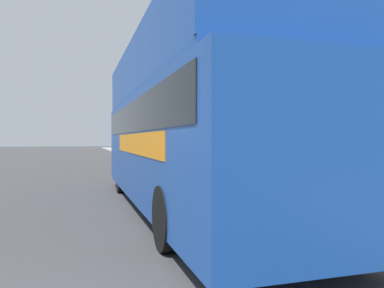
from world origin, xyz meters
name	(u,v)px	position (x,y,z in m)	size (l,w,h in m)	color
ground_plane	(51,168)	(0.00, 21.00, 0.00)	(144.00, 144.00, 0.00)	#3D3D3F
sidewalk	(188,168)	(7.66, 18.00, 0.07)	(3.58, 108.00, 0.14)	#999993
brick_terrace_rear	(245,92)	(12.45, 20.67, 4.99)	(6.00, 24.05, 9.98)	#9E664C
tour_bus	(182,137)	(4.03, 6.23, 1.80)	(2.62, 11.10, 4.10)	#19479E
parked_car_ahead_of_bus	(147,161)	(4.73, 15.16, 0.71)	(1.99, 4.19, 1.51)	#9E9EA3
pedestrian_second	(359,172)	(6.75, 3.17, 1.11)	(0.42, 0.23, 1.61)	#232328
pedestrian_third	(318,158)	(8.42, 6.82, 1.18)	(0.45, 0.25, 1.72)	#232328
lamp_post_nearest	(282,71)	(6.38, 5.42, 3.42)	(0.35, 0.35, 4.76)	black
lamp_post_second	(189,104)	(6.34, 13.41, 3.34)	(0.35, 0.35, 4.63)	black
litter_bin	(349,184)	(7.62, 4.51, 0.68)	(0.48, 0.48, 1.03)	black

